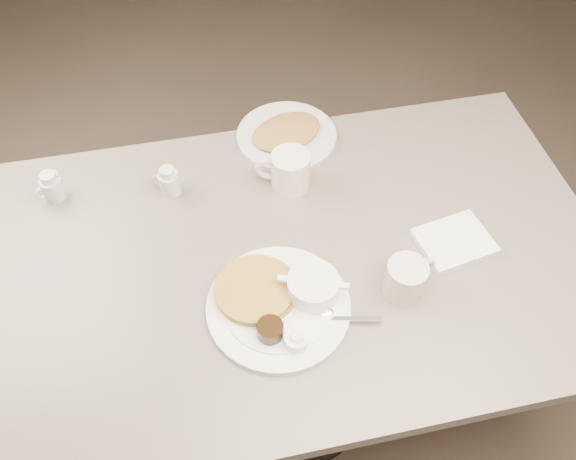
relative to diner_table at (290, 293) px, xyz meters
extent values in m
cube|color=#4C3F33|center=(0.00, 0.00, -0.59)|extent=(7.00, 8.00, 0.02)
cube|color=slate|center=(0.00, 0.00, 0.15)|extent=(1.50, 0.90, 0.04)
cylinder|color=black|center=(0.00, 0.00, -0.21)|extent=(0.14, 0.14, 0.69)
cylinder|color=black|center=(0.00, 0.00, -0.57)|extent=(0.56, 0.56, 0.03)
cylinder|color=white|center=(-0.05, -0.14, 0.18)|extent=(0.41, 0.41, 0.01)
cylinder|color=white|center=(-0.05, -0.14, 0.19)|extent=(0.30, 0.30, 0.00)
cylinder|color=#A7862B|center=(-0.09, -0.09, 0.19)|extent=(0.23, 0.23, 0.01)
cylinder|color=#A7862B|center=(-0.10, -0.10, 0.20)|extent=(0.23, 0.23, 0.01)
cylinder|color=white|center=(0.03, -0.12, 0.21)|extent=(0.14, 0.14, 0.05)
cube|color=white|center=(-0.04, -0.10, 0.23)|extent=(0.03, 0.02, 0.01)
cube|color=white|center=(0.09, -0.15, 0.23)|extent=(0.03, 0.02, 0.01)
ellipsoid|color=white|center=(0.01, -0.11, 0.22)|extent=(0.06, 0.06, 0.03)
ellipsoid|color=white|center=(0.04, -0.14, 0.22)|extent=(0.06, 0.06, 0.02)
cylinder|color=black|center=(-0.08, -0.20, 0.20)|extent=(0.07, 0.07, 0.04)
cylinder|color=white|center=(-0.04, -0.23, 0.20)|extent=(0.07, 0.07, 0.03)
ellipsoid|color=#FEFEC2|center=(-0.04, -0.23, 0.21)|extent=(0.04, 0.04, 0.02)
cube|color=white|center=(0.10, -0.20, 0.19)|extent=(0.12, 0.04, 0.00)
ellipsoid|color=white|center=(0.04, -0.17, 0.19)|extent=(0.05, 0.04, 0.01)
cylinder|color=beige|center=(0.23, -0.15, 0.21)|extent=(0.11, 0.11, 0.09)
cylinder|color=black|center=(0.23, -0.15, 0.25)|extent=(0.09, 0.09, 0.01)
torus|color=beige|center=(0.27, -0.13, 0.21)|extent=(0.07, 0.03, 0.06)
cube|color=white|center=(0.39, -0.05, 0.18)|extent=(0.19, 0.16, 0.02)
cylinder|color=white|center=(0.05, 0.22, 0.22)|extent=(0.12, 0.12, 0.10)
torus|color=white|center=(0.00, 0.24, 0.22)|extent=(0.07, 0.04, 0.07)
cylinder|color=silver|center=(-0.54, 0.30, 0.20)|extent=(0.06, 0.06, 0.06)
cylinder|color=silver|center=(-0.54, 0.30, 0.24)|extent=(0.04, 0.04, 0.02)
cone|color=silver|center=(-0.52, 0.31, 0.24)|extent=(0.02, 0.03, 0.02)
torus|color=silver|center=(-0.57, 0.29, 0.20)|extent=(0.04, 0.03, 0.04)
cylinder|color=silver|center=(-0.25, 0.26, 0.20)|extent=(0.06, 0.06, 0.06)
cylinder|color=silver|center=(-0.25, 0.26, 0.24)|extent=(0.04, 0.04, 0.02)
cone|color=silver|center=(-0.24, 0.25, 0.24)|extent=(0.02, 0.02, 0.02)
torus|color=silver|center=(-0.28, 0.27, 0.20)|extent=(0.04, 0.02, 0.04)
cylinder|color=silver|center=(0.07, 0.39, 0.18)|extent=(0.36, 0.36, 0.01)
ellipsoid|color=olive|center=(0.07, 0.39, 0.19)|extent=(0.24, 0.21, 0.02)
camera|label=1|loc=(-0.17, -0.77, 1.28)|focal=36.27mm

